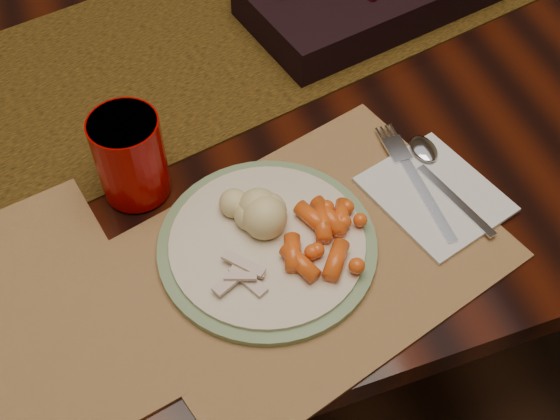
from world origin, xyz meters
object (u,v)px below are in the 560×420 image
object	(u,v)px
turkey_shreds	(236,277)
placemat_main	(310,255)
baby_carrots	(329,240)
dinner_plate	(267,244)
dining_table	(239,226)
red_cup	(130,157)
mashed_potatoes	(251,204)
napkin	(435,194)

from	to	relation	value
turkey_shreds	placemat_main	bearing A→B (deg)	8.88
placemat_main	baby_carrots	size ratio (longest dim) A/B	3.88
dinner_plate	baby_carrots	distance (m)	0.07
baby_carrots	turkey_shreds	world-z (taller)	baby_carrots
dining_table	red_cup	xyz separation A→B (m)	(-0.17, -0.17, 0.44)
turkey_shreds	baby_carrots	bearing A→B (deg)	4.51
dinner_plate	red_cup	bearing A→B (deg)	130.89
placemat_main	red_cup	bearing A→B (deg)	118.70
dining_table	mashed_potatoes	bearing A→B (deg)	-100.65
placemat_main	dinner_plate	xyz separation A→B (m)	(-0.04, 0.02, 0.01)
baby_carrots	dining_table	bearing A→B (deg)	92.95
napkin	mashed_potatoes	bearing A→B (deg)	155.15
placemat_main	dinner_plate	size ratio (longest dim) A/B	1.65
dining_table	mashed_potatoes	world-z (taller)	mashed_potatoes
napkin	dining_table	bearing A→B (deg)	103.07
placemat_main	baby_carrots	xyz separation A→B (m)	(0.02, -0.01, 0.03)
dining_table	red_cup	bearing A→B (deg)	-133.90
turkey_shreds	red_cup	bearing A→B (deg)	111.80
placemat_main	dinner_plate	distance (m)	0.05
baby_carrots	napkin	bearing A→B (deg)	12.32
baby_carrots	red_cup	size ratio (longest dim) A/B	0.95
dining_table	turkey_shreds	size ratio (longest dim) A/B	28.88
placemat_main	mashed_potatoes	distance (m)	0.09
mashed_potatoes	red_cup	xyz separation A→B (m)	(-0.11, 0.10, 0.02)
baby_carrots	placemat_main	bearing A→B (deg)	164.46
dining_table	mashed_potatoes	size ratio (longest dim) A/B	20.50
dining_table	red_cup	world-z (taller)	red_cup
baby_carrots	turkey_shreds	bearing A→B (deg)	-175.49
dining_table	dinner_plate	xyz separation A→B (m)	(-0.05, -0.31, 0.39)
baby_carrots	mashed_potatoes	size ratio (longest dim) A/B	1.22
red_cup	mashed_potatoes	bearing A→B (deg)	-41.39
napkin	red_cup	size ratio (longest dim) A/B	1.37
dinner_plate	red_cup	distance (m)	0.19
baby_carrots	dinner_plate	bearing A→B (deg)	154.71
dining_table	placemat_main	bearing A→B (deg)	-90.42
mashed_potatoes	napkin	world-z (taller)	mashed_potatoes
mashed_potatoes	turkey_shreds	distance (m)	0.09
dining_table	baby_carrots	world-z (taller)	baby_carrots
napkin	red_cup	world-z (taller)	red_cup
placemat_main	red_cup	world-z (taller)	red_cup
turkey_shreds	mashed_potatoes	bearing A→B (deg)	60.52
dining_table	turkey_shreds	distance (m)	0.54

